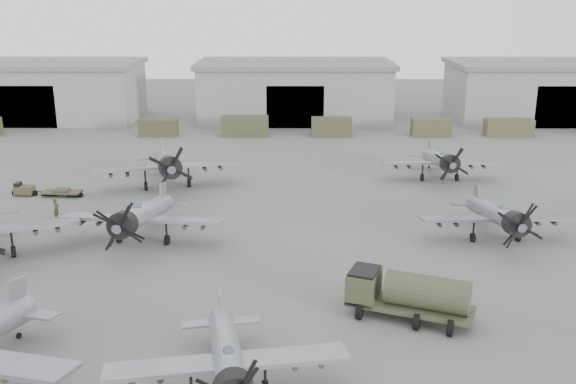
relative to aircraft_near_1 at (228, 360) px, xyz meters
name	(u,v)px	position (x,y,z in m)	size (l,w,h in m)	color
ground	(301,311)	(3.55, 8.82, -2.11)	(220.00, 220.00, 0.00)	#565654
hangar_left	(44,90)	(-34.45, 70.78, 2.27)	(29.00, 14.80, 8.70)	gray
hangar_center	(295,90)	(3.55, 70.78, 2.27)	(29.00, 14.80, 8.70)	gray
hangar_right	(547,91)	(41.55, 70.78, 2.27)	(29.00, 14.80, 8.70)	gray
support_truck_2	(159,127)	(-14.88, 58.82, -0.97)	(5.10, 2.20, 2.27)	#40412A
support_truck_3	(245,126)	(-3.21, 58.82, -0.78)	(6.24, 2.20, 2.64)	#42442C
support_truck_4	(331,127)	(8.40, 58.82, -0.88)	(5.37, 2.20, 2.46)	#45442D
support_truck_5	(431,127)	(21.78, 58.82, -0.91)	(5.19, 2.20, 2.39)	#47482F
support_truck_6	(509,128)	(32.23, 58.82, -0.96)	(6.32, 2.20, 2.29)	#4A4B31
aircraft_near_1	(228,360)	(0.00, 0.00, 0.00)	(11.67, 10.50, 4.63)	#93969B
aircraft_mid_1	(141,216)	(-8.44, 19.63, 0.17)	(12.58, 11.32, 5.00)	#909298
aircraft_mid_2	(498,216)	(18.79, 20.18, 0.03)	(11.74, 10.56, 4.70)	gray
aircraft_far_0	(167,164)	(-9.15, 34.14, 0.42)	(13.96, 12.56, 5.57)	gray
aircraft_far_1	(441,161)	(18.19, 37.01, 0.04)	(11.74, 10.56, 4.72)	#909298
fuel_tanker	(409,293)	(9.84, 8.02, -0.48)	(7.72, 4.93, 2.83)	#3E462E
tug_trailer	(39,191)	(-21.01, 31.87, -1.63)	(6.43, 1.72, 1.28)	#423F2B
ground_crew	(56,209)	(-16.96, 25.24, -1.15)	(0.70, 0.46, 1.91)	#3E3F29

